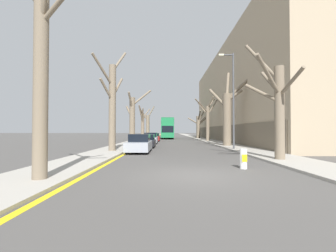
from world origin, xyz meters
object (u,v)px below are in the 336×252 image
at_px(double_decker_bus, 167,127).
at_px(street_tree_left_1, 112,104).
at_px(street_tree_left_4, 147,125).
at_px(street_tree_right_1, 227,114).
at_px(street_tree_right_2, 207,120).
at_px(street_tree_right_3, 198,125).
at_px(parked_car_3, 154,137).
at_px(parked_car_2, 151,138).
at_px(parked_car_1, 146,141).
at_px(street_tree_left_2, 132,118).
at_px(traffic_bollard, 243,159).
at_px(street_tree_left_3, 142,124).
at_px(parked_car_0, 139,144).
at_px(street_tree_left_0, 40,73).
at_px(street_tree_right_0, 277,106).
at_px(lamp_post, 232,96).

bearing_deg(double_decker_bus, street_tree_left_1, -98.28).
relative_size(street_tree_left_4, street_tree_right_1, 0.85).
height_order(street_tree_right_2, street_tree_right_3, street_tree_right_2).
bearing_deg(parked_car_3, street_tree_left_1, -97.08).
height_order(street_tree_right_2, double_decker_bus, street_tree_right_2).
xyz_separation_m(street_tree_left_1, parked_car_2, (2.29, 11.82, -3.30)).
height_order(street_tree_right_1, parked_car_1, street_tree_right_1).
bearing_deg(street_tree_left_2, parked_car_2, 42.59).
bearing_deg(double_decker_bus, traffic_bollard, -84.80).
xyz_separation_m(street_tree_left_3, street_tree_right_2, (10.79, -2.13, 0.56)).
relative_size(street_tree_left_4, street_tree_right_3, 1.18).
xyz_separation_m(street_tree_left_2, traffic_bollard, (7.95, -17.93, -2.84)).
bearing_deg(parked_car_0, double_decker_bus, 85.92).
bearing_deg(street_tree_right_1, traffic_bollard, -102.22).
bearing_deg(street_tree_left_4, street_tree_left_0, -89.85).
bearing_deg(street_tree_right_1, street_tree_left_4, 113.93).
xyz_separation_m(street_tree_right_0, double_decker_bus, (-6.37, 36.66, -0.71)).
bearing_deg(street_tree_right_0, parked_car_0, 147.90).
bearing_deg(parked_car_3, street_tree_left_3, 141.43).
height_order(street_tree_left_2, street_tree_right_2, street_tree_left_2).
bearing_deg(street_tree_left_1, street_tree_left_4, 89.76).
bearing_deg(parked_car_0, lamp_post, 13.60).
relative_size(parked_car_0, parked_car_3, 1.07).
xyz_separation_m(street_tree_left_2, parked_car_3, (2.15, 8.61, -2.66)).
xyz_separation_m(lamp_post, traffic_bollard, (-2.36, -9.86, -4.40)).
bearing_deg(street_tree_left_2, street_tree_right_1, -18.05).
relative_size(street_tree_right_0, parked_car_0, 1.61).
bearing_deg(street_tree_right_2, street_tree_left_2, -143.36).
bearing_deg(street_tree_left_2, traffic_bollard, -66.09).
xyz_separation_m(street_tree_left_4, parked_car_0, (2.16, -31.36, -2.26)).
distance_m(lamp_post, traffic_bollard, 11.05).
relative_size(street_tree_right_0, traffic_bollard, 7.63).
xyz_separation_m(parked_car_0, lamp_post, (8.15, 1.97, 4.17)).
bearing_deg(parked_car_0, street_tree_left_0, -100.94).
xyz_separation_m(street_tree_right_3, double_decker_bus, (-6.77, 0.65, -0.46)).
bearing_deg(parked_car_3, double_decker_bus, 79.98).
bearing_deg(street_tree_left_2, street_tree_left_3, 89.37).
height_order(parked_car_2, parked_car_3, parked_car_2).
bearing_deg(street_tree_right_3, street_tree_left_0, -105.00).
distance_m(street_tree_left_4, traffic_bollard, 40.13).
bearing_deg(street_tree_left_2, lamp_post, -38.04).
bearing_deg(street_tree_left_1, parked_car_1, 66.19).
distance_m(street_tree_left_2, parked_car_1, 5.77).
xyz_separation_m(street_tree_left_0, parked_car_0, (2.05, 10.62, -3.03)).
distance_m(double_decker_bus, parked_car_1, 26.03).
relative_size(street_tree_left_0, street_tree_left_3, 1.40).
bearing_deg(street_tree_left_1, street_tree_right_1, 29.16).
height_order(street_tree_left_0, double_decker_bus, street_tree_left_0).
height_order(street_tree_left_1, street_tree_right_1, street_tree_left_1).
height_order(parked_car_2, traffic_bollard, parked_car_2).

